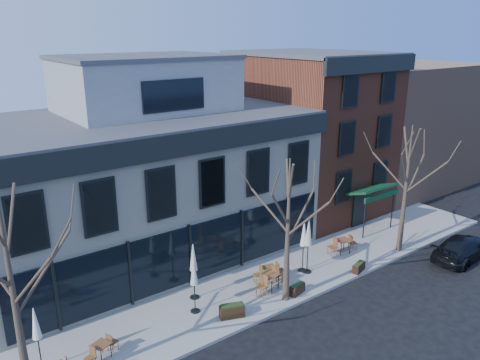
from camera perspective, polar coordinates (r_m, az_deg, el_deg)
ground at (r=24.65m, az=-6.06°, el=-12.88°), size 120.00×120.00×0.00m
sidewalk_front at (r=24.70m, az=3.22°, el=-12.53°), size 33.50×4.70×0.15m
corner_building at (r=26.94m, az=-11.79°, el=0.54°), size 18.39×10.39×11.10m
red_brick_building at (r=33.91m, az=8.38°, el=5.85°), size 8.20×11.78×11.18m
bg_building at (r=42.18m, az=17.12°, el=6.70°), size 12.00×12.00×10.00m
tree_corner at (r=17.45m, az=-25.86°, el=-12.51°), size 3.93×3.98×7.92m
tree_mid at (r=21.70m, az=5.88°, el=-6.06°), size 3.50×3.55×7.04m
tree_right at (r=28.15m, az=19.58°, el=-0.88°), size 3.72×3.77×7.48m
parked_sedan at (r=29.84m, az=25.49°, el=-7.47°), size 4.82×2.24×1.36m
cafe_set_1 at (r=20.29m, az=-16.53°, el=-19.17°), size 1.59×0.94×0.82m
cafe_set_3 at (r=23.82m, az=3.63°, el=-12.06°), size 2.05×1.11×1.05m
cafe_set_4 at (r=24.66m, az=3.58°, el=-11.13°), size 1.79×0.86×0.92m
cafe_set_5 at (r=28.06m, az=12.41°, el=-7.69°), size 1.95×0.95×1.00m
umbrella_0 at (r=19.68m, az=-23.62°, el=-16.08°), size 0.43×0.43×2.69m
umbrella_1 at (r=21.52m, az=-5.63°, el=-11.38°), size 0.44×0.44×2.73m
umbrella_2 at (r=22.51m, az=-5.71°, el=-9.72°), size 0.46×0.46×2.86m
umbrella_3 at (r=25.05m, az=7.78°, el=-6.85°), size 0.46×0.46×2.85m
umbrella_4 at (r=24.89m, az=8.35°, el=-6.71°), size 0.49×0.49×3.04m
planter_1 at (r=21.91m, az=-0.99°, el=-15.64°), size 1.21×0.82×0.63m
planter_2 at (r=23.77m, az=6.96°, el=-13.03°), size 1.00×0.58×0.52m
planter_3 at (r=26.34m, az=14.28°, el=-10.25°), size 0.96×0.58×0.51m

